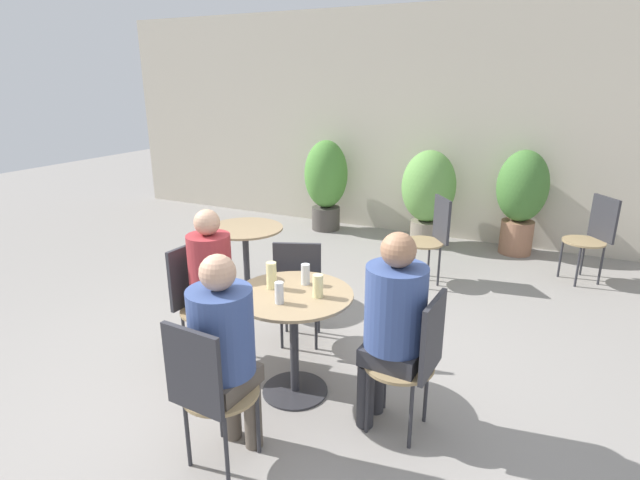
# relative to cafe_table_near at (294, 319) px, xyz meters

# --- Properties ---
(ground_plane) EXTENTS (20.00, 20.00, 0.00)m
(ground_plane) POSITION_rel_cafe_table_near_xyz_m (-0.15, -0.09, -0.56)
(ground_plane) COLOR gray
(storefront_wall) EXTENTS (10.00, 0.06, 3.00)m
(storefront_wall) POSITION_rel_cafe_table_near_xyz_m (-0.15, 4.09, 0.94)
(storefront_wall) COLOR beige
(storefront_wall) RESTS_ON ground_plane
(cafe_table_near) EXTENTS (0.79, 0.79, 0.75)m
(cafe_table_near) POSITION_rel_cafe_table_near_xyz_m (0.00, 0.00, 0.00)
(cafe_table_near) COLOR #2D2D33
(cafe_table_near) RESTS_ON ground_plane
(cafe_table_far) EXTENTS (0.72, 0.72, 0.75)m
(cafe_table_far) POSITION_rel_cafe_table_near_xyz_m (-1.15, 1.13, -0.02)
(cafe_table_far) COLOR #2D2D33
(cafe_table_far) RESTS_ON ground_plane
(bistro_chair_0) EXTENTS (0.43, 0.43, 0.92)m
(bistro_chair_0) POSITION_rel_cafe_table_near_xyz_m (-0.85, 0.06, -0.01)
(bistro_chair_0) COLOR #997F56
(bistro_chair_0) RESTS_ON ground_plane
(bistro_chair_1) EXTENTS (0.43, 0.43, 0.92)m
(bistro_chair_1) POSITION_rel_cafe_table_near_xyz_m (-0.06, -0.85, -0.01)
(bistro_chair_1) COLOR #997F56
(bistro_chair_1) RESTS_ON ground_plane
(bistro_chair_2) EXTENTS (0.43, 0.43, 0.92)m
(bistro_chair_2) POSITION_rel_cafe_table_near_xyz_m (0.85, -0.06, -0.01)
(bistro_chair_2) COLOR #997F56
(bistro_chair_2) RESTS_ON ground_plane
(bistro_chair_3) EXTENTS (0.46, 0.47, 0.92)m
(bistro_chair_3) POSITION_rel_cafe_table_near_xyz_m (-0.26, 0.56, -0.01)
(bistro_chair_3) COLOR #997F56
(bistro_chair_3) RESTS_ON ground_plane
(bistro_chair_4) EXTENTS (0.49, 0.48, 0.92)m
(bistro_chair_4) POSITION_rel_cafe_table_near_xyz_m (0.34, 2.39, -0.01)
(bistro_chair_4) COLOR #997F56
(bistro_chair_4) RESTS_ON ground_plane
(bistro_chair_5) EXTENTS (0.49, 0.48, 0.92)m
(bistro_chair_5) POSITION_rel_cafe_table_near_xyz_m (1.87, 3.17, -0.01)
(bistro_chair_5) COLOR #997F56
(bistro_chair_5) RESTS_ON ground_plane
(seated_person_0) EXTENTS (0.32, 0.31, 1.23)m
(seated_person_0) POSITION_rel_cafe_table_near_xyz_m (-0.70, 0.05, 0.17)
(seated_person_0) COLOR gray
(seated_person_0) RESTS_ON ground_plane
(seated_person_1) EXTENTS (0.35, 0.36, 1.24)m
(seated_person_1) POSITION_rel_cafe_table_near_xyz_m (-0.05, -0.69, 0.17)
(seated_person_1) COLOR brown
(seated_person_1) RESTS_ON ground_plane
(seated_person_2) EXTENTS (0.38, 0.36, 1.28)m
(seated_person_2) POSITION_rel_cafe_table_near_xyz_m (0.69, -0.05, 0.19)
(seated_person_2) COLOR #2D2D33
(seated_person_2) RESTS_ON ground_plane
(beer_glass_0) EXTENTS (0.06, 0.06, 0.14)m
(beer_glass_0) POSITION_rel_cafe_table_near_xyz_m (0.00, 0.17, 0.26)
(beer_glass_0) COLOR silver
(beer_glass_0) RESTS_ON cafe_table_near
(beer_glass_1) EXTENTS (0.07, 0.07, 0.18)m
(beer_glass_1) POSITION_rel_cafe_table_near_xyz_m (-0.17, 0.01, 0.28)
(beer_glass_1) COLOR beige
(beer_glass_1) RESTS_ON cafe_table_near
(beer_glass_2) EXTENTS (0.06, 0.06, 0.14)m
(beer_glass_2) POSITION_rel_cafe_table_near_xyz_m (-0.00, -0.17, 0.26)
(beer_glass_2) COLOR silver
(beer_glass_2) RESTS_ON cafe_table_near
(beer_glass_3) EXTENTS (0.07, 0.07, 0.15)m
(beer_glass_3) POSITION_rel_cafe_table_near_xyz_m (0.17, 0.02, 0.26)
(beer_glass_3) COLOR beige
(beer_glass_3) RESTS_ON cafe_table_near
(potted_plant_0) EXTENTS (0.61, 0.61, 1.28)m
(potted_plant_0) POSITION_rel_cafe_table_near_xyz_m (-1.50, 3.68, 0.16)
(potted_plant_0) COLOR #47423D
(potted_plant_0) RESTS_ON ground_plane
(potted_plant_1) EXTENTS (0.69, 0.69, 1.24)m
(potted_plant_1) POSITION_rel_cafe_table_near_xyz_m (-0.02, 3.62, 0.15)
(potted_plant_1) COLOR slate
(potted_plant_1) RESTS_ON ground_plane
(potted_plant_2) EXTENTS (0.60, 0.60, 1.29)m
(potted_plant_2) POSITION_rel_cafe_table_near_xyz_m (1.08, 3.77, 0.18)
(potted_plant_2) COLOR #93664C
(potted_plant_2) RESTS_ON ground_plane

